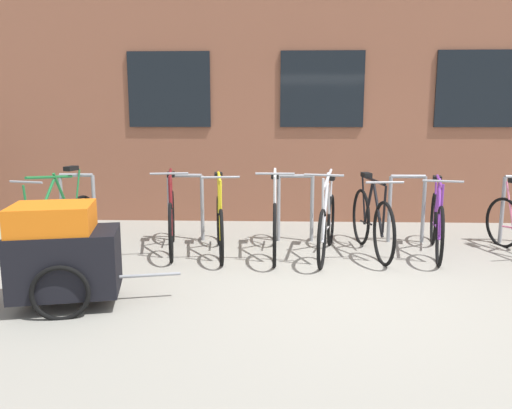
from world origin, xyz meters
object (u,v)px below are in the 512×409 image
(bicycle_maroon, at_px, (172,220))
(bicycle_yellow, at_px, (220,223))
(bike_trailer, at_px, (63,253))
(bicycle_purple, at_px, (437,223))
(bicycle_black, at_px, (372,221))
(bicycle_white, at_px, (275,221))
(bicycle_green, at_px, (57,221))
(bicycle_silver, at_px, (327,224))

(bicycle_maroon, distance_m, bicycle_yellow, 0.64)
(bicycle_maroon, bearing_deg, bike_trailer, -106.20)
(bicycle_purple, distance_m, bicycle_black, 0.81)
(bicycle_maroon, xyz_separation_m, bicycle_white, (1.31, -0.10, 0.01))
(bike_trailer, bearing_deg, bicycle_green, 115.58)
(bicycle_yellow, relative_size, bicycle_black, 0.96)
(bicycle_yellow, distance_m, bike_trailer, 2.18)
(bicycle_black, distance_m, bicycle_silver, 0.58)
(bicycle_maroon, height_order, bicycle_silver, bicycle_silver)
(bicycle_white, relative_size, bike_trailer, 1.20)
(bike_trailer, bearing_deg, bicycle_silver, 35.13)
(bicycle_silver, bearing_deg, bike_trailer, -144.87)
(bicycle_maroon, bearing_deg, bicycle_white, -4.21)
(bicycle_yellow, height_order, bicycle_white, bicycle_white)
(bicycle_maroon, xyz_separation_m, bicycle_green, (-1.47, -0.04, -0.02))
(bicycle_purple, relative_size, bicycle_white, 0.96)
(bicycle_silver, xyz_separation_m, bike_trailer, (-2.51, -1.77, 0.10))
(bicycle_purple, bearing_deg, bike_trailer, -154.00)
(bicycle_white, xyz_separation_m, bike_trailer, (-1.87, -1.83, 0.09))
(bicycle_purple, xyz_separation_m, bicycle_black, (-0.81, -0.01, 0.02))
(bicycle_maroon, xyz_separation_m, bicycle_purple, (3.33, -0.03, -0.01))
(bicycle_green, bearing_deg, bicycle_purple, 0.07)
(bicycle_maroon, relative_size, bicycle_purple, 0.99)
(bicycle_yellow, bearing_deg, bicycle_green, 178.02)
(bicycle_maroon, height_order, bike_trailer, bicycle_maroon)
(bicycle_white, distance_m, bicycle_green, 2.78)
(bicycle_white, bearing_deg, bicycle_maroon, 175.79)
(bicycle_green, bearing_deg, bicycle_white, -1.15)
(bicycle_black, bearing_deg, bicycle_purple, 0.76)
(bicycle_silver, height_order, bike_trailer, bicycle_silver)
(bicycle_maroon, xyz_separation_m, bicycle_silver, (1.95, -0.16, -0.01))
(bicycle_yellow, bearing_deg, bicycle_black, 2.05)
(bicycle_yellow, relative_size, bicycle_silver, 0.94)
(bicycle_white, height_order, bike_trailer, bicycle_white)
(bicycle_maroon, bearing_deg, bicycle_black, -1.04)
(bicycle_silver, bearing_deg, bicycle_yellow, 177.89)
(bicycle_yellow, relative_size, bike_trailer, 1.11)
(bicycle_black, height_order, bicycle_silver, bicycle_silver)
(bicycle_white, bearing_deg, bike_trailer, -135.60)
(bicycle_maroon, distance_m, bicycle_silver, 1.96)
(bicycle_purple, xyz_separation_m, bike_trailer, (-3.89, -1.90, 0.10))
(bicycle_green, xyz_separation_m, bicycle_silver, (3.42, -0.12, 0.01))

